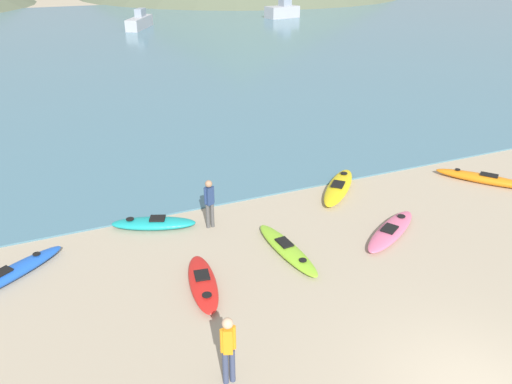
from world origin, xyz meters
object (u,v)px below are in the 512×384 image
(kayak_on_sand_0, at_px, (6,276))
(person_near_foreground, at_px, (228,347))
(kayak_on_sand_4, at_px, (154,223))
(kayak_on_sand_6, at_px, (287,249))
(moored_boat_1, at_px, (282,11))
(kayak_on_sand_5, at_px, (203,283))
(person_near_waterline, at_px, (209,201))
(kayak_on_sand_1, at_px, (339,187))
(kayak_on_sand_2, at_px, (391,231))
(moored_boat_0, at_px, (140,22))
(kayak_on_sand_3, at_px, (483,179))

(kayak_on_sand_0, relative_size, person_near_foreground, 1.93)
(kayak_on_sand_4, relative_size, kayak_on_sand_6, 0.87)
(moored_boat_1, bearing_deg, kayak_on_sand_5, -117.86)
(kayak_on_sand_6, xyz_separation_m, person_near_waterline, (-1.60, 2.32, 0.82))
(kayak_on_sand_1, height_order, kayak_on_sand_2, kayak_on_sand_1)
(moored_boat_0, bearing_deg, person_near_waterline, -98.35)
(kayak_on_sand_2, xyz_separation_m, kayak_on_sand_4, (-6.76, 3.32, 0.03))
(kayak_on_sand_1, xyz_separation_m, kayak_on_sand_3, (5.49, -1.53, 0.01))
(kayak_on_sand_3, relative_size, person_near_foreground, 1.85)
(kayak_on_sand_0, relative_size, kayak_on_sand_6, 1.01)
(kayak_on_sand_6, bearing_deg, person_near_waterline, 124.59)
(person_near_waterline, bearing_deg, kayak_on_sand_6, -55.41)
(kayak_on_sand_4, bearing_deg, kayak_on_sand_6, -42.16)
(kayak_on_sand_4, bearing_deg, kayak_on_sand_3, -7.08)
(kayak_on_sand_1, xyz_separation_m, kayak_on_sand_4, (-6.87, 0.01, -0.01))
(kayak_on_sand_0, xyz_separation_m, kayak_on_sand_6, (7.58, -1.71, -0.04))
(moored_boat_0, bearing_deg, moored_boat_1, 6.75)
(kayak_on_sand_2, bearing_deg, kayak_on_sand_1, 88.03)
(kayak_on_sand_5, relative_size, moored_boat_0, 0.47)
(kayak_on_sand_2, distance_m, moored_boat_0, 46.91)
(kayak_on_sand_4, distance_m, moored_boat_0, 44.34)
(kayak_on_sand_0, height_order, kayak_on_sand_5, kayak_on_sand_0)
(person_near_waterline, relative_size, moored_boat_0, 0.29)
(kayak_on_sand_1, distance_m, moored_boat_1, 49.84)
(kayak_on_sand_4, xyz_separation_m, person_near_foreground, (0.04, -6.89, 0.79))
(person_near_foreground, relative_size, moored_boat_1, 0.38)
(kayak_on_sand_1, bearing_deg, kayak_on_sand_5, -150.46)
(kayak_on_sand_5, height_order, moored_boat_0, moored_boat_0)
(kayak_on_sand_5, relative_size, kayak_on_sand_6, 0.84)
(kayak_on_sand_0, distance_m, kayak_on_sand_6, 7.77)
(kayak_on_sand_3, relative_size, person_near_waterline, 1.86)
(kayak_on_sand_1, bearing_deg, kayak_on_sand_0, -173.55)
(kayak_on_sand_3, height_order, kayak_on_sand_4, kayak_on_sand_3)
(kayak_on_sand_3, xyz_separation_m, person_near_foreground, (-12.32, -5.35, 0.78))
(person_near_foreground, relative_size, person_near_waterline, 1.01)
(kayak_on_sand_4, distance_m, person_near_foreground, 6.94)
(kayak_on_sand_0, relative_size, kayak_on_sand_4, 1.16)
(kayak_on_sand_5, bearing_deg, kayak_on_sand_1, 29.54)
(kayak_on_sand_2, height_order, kayak_on_sand_4, kayak_on_sand_4)
(kayak_on_sand_0, height_order, kayak_on_sand_4, kayak_on_sand_0)
(kayak_on_sand_3, relative_size, kayak_on_sand_4, 1.11)
(person_near_foreground, bearing_deg, kayak_on_sand_1, 45.20)
(person_near_waterline, bearing_deg, kayak_on_sand_2, -27.65)
(kayak_on_sand_5, height_order, person_near_waterline, person_near_waterline)
(person_near_waterline, bearing_deg, kayak_on_sand_3, -4.69)
(kayak_on_sand_1, bearing_deg, kayak_on_sand_2, -91.97)
(person_near_foreground, xyz_separation_m, moored_boat_1, (26.56, 52.64, -0.07))
(kayak_on_sand_1, xyz_separation_m, moored_boat_0, (1.31, 43.58, 0.59))
(kayak_on_sand_5, bearing_deg, moored_boat_0, 80.76)
(kayak_on_sand_4, height_order, kayak_on_sand_5, kayak_on_sand_4)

